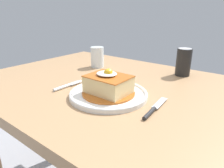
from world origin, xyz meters
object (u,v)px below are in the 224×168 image
object	(u,v)px
soda_can	(183,62)
knife	(153,110)
fork	(66,86)
drinking_glass	(97,59)
main_plate	(108,94)

from	to	relation	value
soda_can	knife	bearing A→B (deg)	-81.34
fork	drinking_glass	xyz separation A→B (m)	(-0.11, 0.30, 0.04)
main_plate	soda_can	bearing A→B (deg)	74.11
soda_can	drinking_glass	xyz separation A→B (m)	(-0.40, -0.13, -0.02)
fork	soda_can	size ratio (longest dim) A/B	1.14
knife	soda_can	size ratio (longest dim) A/B	1.34
main_plate	knife	xyz separation A→B (m)	(0.18, -0.01, -0.00)
fork	knife	bearing A→B (deg)	3.89
fork	drinking_glass	world-z (taller)	drinking_glass
fork	soda_can	xyz separation A→B (m)	(0.30, 0.43, 0.06)
drinking_glass	fork	bearing A→B (deg)	-70.58
main_plate	drinking_glass	size ratio (longest dim) A/B	2.59
main_plate	fork	xyz separation A→B (m)	(-0.18, -0.03, -0.00)
main_plate	drinking_glass	xyz separation A→B (m)	(-0.29, 0.27, 0.04)
fork	soda_can	distance (m)	0.53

